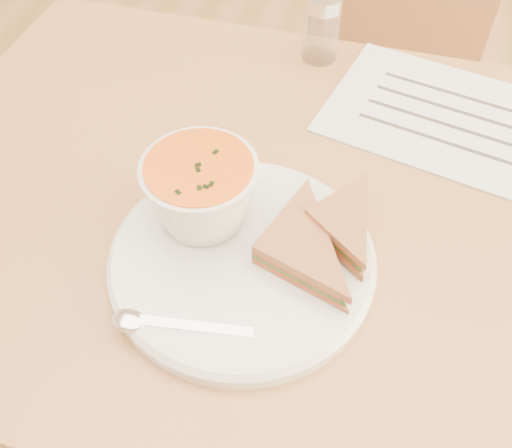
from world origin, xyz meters
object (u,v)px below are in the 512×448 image
(chair_far, at_px, (402,155))
(plate, at_px, (242,260))
(soup_bowl, at_px, (202,195))
(condiment_shaker, at_px, (322,28))
(dining_table, at_px, (283,346))

(chair_far, relative_size, plate, 2.94)
(soup_bowl, bearing_deg, condiment_shaker, 81.22)
(plate, xyz_separation_m, condiment_shaker, (0.00, 0.40, 0.04))
(chair_far, relative_size, condiment_shaker, 8.53)
(soup_bowl, height_order, condiment_shaker, soup_bowl)
(chair_far, bearing_deg, dining_table, 52.81)
(dining_table, xyz_separation_m, chair_far, (0.14, 0.48, 0.05))
(plate, bearing_deg, soup_bowl, 146.83)
(dining_table, xyz_separation_m, condiment_shaker, (-0.03, 0.30, 0.42))
(condiment_shaker, bearing_deg, dining_table, -83.86)
(dining_table, distance_m, plate, 0.40)
(dining_table, bearing_deg, chair_far, 73.77)
(dining_table, height_order, condiment_shaker, condiment_shaker)
(chair_far, bearing_deg, condiment_shaker, 25.43)
(soup_bowl, xyz_separation_m, condiment_shaker, (0.06, 0.37, -0.01))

